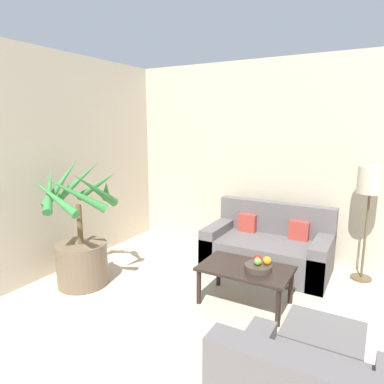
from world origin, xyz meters
name	(u,v)px	position (x,y,z in m)	size (l,w,h in m)	color
wall_back	(344,163)	(0.00, 6.56, 1.35)	(7.69, 0.06, 2.70)	beige
potted_palm	(81,245)	(-2.50, 4.49, 0.47)	(0.95, 0.95, 1.47)	brown
sofa_loveseat	(268,248)	(-0.76, 5.99, 0.27)	(1.53, 0.84, 0.82)	#605B5B
floor_lamp	(371,187)	(0.33, 6.23, 1.14)	(0.29, 0.29, 1.37)	brown
coffee_table	(245,272)	(-0.70, 5.00, 0.35)	(0.92, 0.57, 0.40)	black
fruit_bowl	(258,267)	(-0.56, 5.00, 0.43)	(0.27, 0.27, 0.06)	#42382D
apple_red	(258,258)	(-0.59, 5.07, 0.50)	(0.08, 0.08, 0.08)	red
apple_green	(258,261)	(-0.56, 4.98, 0.50)	(0.08, 0.08, 0.08)	olive
orange_fruit	(267,261)	(-0.49, 5.04, 0.50)	(0.09, 0.09, 0.09)	orange
ottoman	(322,349)	(0.17, 4.36, 0.17)	(0.57, 0.49, 0.35)	#605B5B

